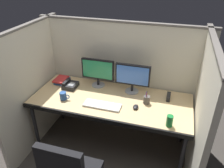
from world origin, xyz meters
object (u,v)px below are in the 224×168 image
Objects in this scene: monitor_right at (132,77)px; desk_phone at (70,85)px; computer_mouse at (136,107)px; book_stack at (62,80)px; keyboard_main at (102,105)px; red_stapler at (169,97)px; monitor_left at (98,71)px; coffee_mug at (63,96)px; desk at (111,103)px; soda_can at (170,121)px; pen_cup at (147,100)px.

monitor_right reaches higher than desk_phone.
computer_mouse is 1.13m from book_stack.
red_stapler is at bearing 28.08° from keyboard_main.
desk_phone is (-0.34, -0.15, -0.18)m from monitor_left.
monitor_left is 3.41× the size of coffee_mug.
book_stack is 0.19m from desk_phone.
monitor_right reaches higher than desk.
monitor_right reaches higher than coffee_mug.
soda_can is 0.76× the size of pen_cup.
keyboard_main is at bearing 0.02° from coffee_mug.
coffee_mug reaches higher than book_stack.
monitor_left and monitor_right have the same top height.
coffee_mug is (-0.54, -0.16, 0.10)m from desk.
red_stapler is (0.66, 0.22, 0.08)m from desk.
desk_phone is (-1.30, 0.42, -0.03)m from soda_can.
monitor_left is at bearing 132.65° from desk.
red_stapler is at bearing 36.65° from pen_cup.
coffee_mug is 0.66× the size of desk_phone.
monitor_right is 1.89× the size of book_stack.
soda_can is at bearing -30.62° from monitor_left.
computer_mouse is at bearing 4.64° from coffee_mug.
pen_cup reaches higher than desk_phone.
monitor_right is 1.00× the size of keyboard_main.
red_stapler is at bearing 42.57° from computer_mouse.
computer_mouse is 0.76× the size of coffee_mug.
desk is 12.67× the size of red_stapler.
book_stack is at bearing 164.02° from desk.
monitor_right is 2.87× the size of red_stapler.
book_stack reaches higher than keyboard_main.
soda_can is at bearing -22.44° from desk.
book_stack is 1.42× the size of pen_cup.
monitor_left is at bearing 147.80° from computer_mouse.
monitor_left is at bearing 115.40° from keyboard_main.
book_stack is at bearing 171.69° from pen_cup.
desk is 19.79× the size of computer_mouse.
monitor_left is at bearing 161.11° from pen_cup.
monitor_left is 4.48× the size of computer_mouse.
soda_can is 0.64× the size of desk_phone.
coffee_mug is at bearing -163.69° from desk.
book_stack is (-0.76, 0.22, 0.08)m from desk.
keyboard_main is 0.77m from soda_can.
book_stack reaches higher than red_stapler.
soda_can is (0.96, -0.57, -0.15)m from monitor_left.
monitor_left reaches higher than computer_mouse.
monitor_right is at bearing 176.18° from red_stapler.
red_stapler is at bearing -3.53° from monitor_left.
pen_cup is (-0.24, -0.18, 0.02)m from red_stapler.
pen_cup reaches higher than keyboard_main.
desk_phone is at bearing -175.63° from red_stapler.
keyboard_main is (0.21, -0.44, -0.20)m from monitor_left.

